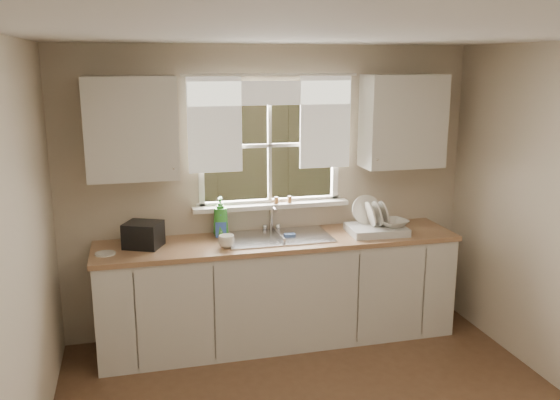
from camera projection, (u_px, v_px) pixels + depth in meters
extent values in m
cube|color=beige|center=(270.00, 264.00, 5.34)|extent=(3.60, 0.02, 1.15)
cube|color=beige|center=(270.00, 65.00, 4.94)|extent=(3.60, 0.02, 0.35)
cube|color=beige|center=(126.00, 151.00, 4.81)|extent=(1.20, 0.02, 1.00)
cube|color=beige|center=(398.00, 141.00, 5.38)|extent=(1.20, 0.02, 1.00)
cube|color=beige|center=(4.00, 296.00, 2.86)|extent=(0.02, 4.00, 2.50)
cube|color=silver|center=(360.00, 33.00, 3.01)|extent=(3.60, 4.00, 0.02)
cube|color=white|center=(270.00, 202.00, 5.23)|extent=(1.30, 0.06, 0.05)
cube|color=white|center=(269.00, 87.00, 5.00)|extent=(1.30, 0.06, 0.05)
cube|color=white|center=(200.00, 148.00, 4.97)|extent=(0.05, 0.06, 1.05)
cube|color=white|center=(335.00, 143.00, 5.25)|extent=(0.05, 0.06, 1.05)
cube|color=white|center=(269.00, 146.00, 5.11)|extent=(0.03, 0.04, 1.00)
cube|color=white|center=(269.00, 146.00, 5.11)|extent=(1.20, 0.04, 0.03)
cube|color=white|center=(271.00, 206.00, 5.17)|extent=(1.38, 0.14, 0.04)
cylinder|color=white|center=(271.00, 75.00, 4.90)|extent=(1.50, 0.02, 0.02)
cube|color=white|center=(215.00, 125.00, 4.88)|extent=(0.45, 0.02, 0.80)
cube|color=white|center=(325.00, 122.00, 5.11)|extent=(0.45, 0.02, 0.80)
cube|color=white|center=(271.00, 93.00, 4.94)|extent=(1.40, 0.02, 0.20)
cube|color=silver|center=(279.00, 292.00, 5.07)|extent=(3.00, 0.62, 0.87)
cube|color=#A77A53|center=(279.00, 241.00, 4.96)|extent=(3.04, 0.65, 0.04)
cube|color=silver|center=(131.00, 128.00, 4.61)|extent=(0.70, 0.33, 0.80)
cube|color=silver|center=(403.00, 121.00, 5.16)|extent=(0.70, 0.33, 0.80)
cube|color=beige|center=(364.00, 205.00, 5.42)|extent=(0.08, 0.01, 0.12)
cylinder|color=brown|center=(290.00, 199.00, 5.18)|extent=(0.04, 0.04, 0.06)
cylinder|color=brown|center=(276.00, 200.00, 5.15)|extent=(0.04, 0.04, 0.06)
cube|color=#335421|center=(204.00, 203.00, 10.19)|extent=(20.00, 10.00, 0.02)
cube|color=#8F7A4F|center=(220.00, 171.00, 8.09)|extent=(8.00, 0.10, 1.80)
cube|color=maroon|center=(128.00, 131.00, 11.07)|extent=(3.00, 3.00, 2.20)
cube|color=black|center=(124.00, 62.00, 10.78)|extent=(3.20, 3.20, 0.30)
cylinder|color=#423021|center=(269.00, 103.00, 11.10)|extent=(0.36, 0.36, 3.20)
cube|color=#B7B7BC|center=(278.00, 247.00, 5.01)|extent=(0.84, 0.46, 0.18)
cube|color=#B7B7BC|center=(278.00, 237.00, 4.99)|extent=(0.88, 0.50, 0.01)
cube|color=#B7B7BC|center=(278.00, 240.00, 4.99)|extent=(0.02, 0.41, 0.14)
cylinder|color=silver|center=(271.00, 218.00, 5.20)|extent=(0.03, 0.03, 0.22)
cylinder|color=silver|center=(273.00, 208.00, 5.10)|extent=(0.02, 0.18, 0.02)
sphere|color=silver|center=(265.00, 227.00, 5.20)|extent=(0.05, 0.05, 0.05)
sphere|color=silver|center=(278.00, 226.00, 5.23)|extent=(0.05, 0.05, 0.05)
cube|color=silver|center=(376.00, 230.00, 5.11)|extent=(0.50, 0.39, 0.06)
cylinder|color=white|center=(366.00, 210.00, 5.18)|extent=(0.26, 0.09, 0.25)
cylinder|color=white|center=(370.00, 214.00, 5.07)|extent=(0.08, 0.22, 0.22)
cylinder|color=white|center=(377.00, 214.00, 5.08)|extent=(0.08, 0.22, 0.22)
cylinder|color=white|center=(384.00, 213.00, 5.09)|extent=(0.08, 0.22, 0.22)
imported|color=beige|center=(393.00, 223.00, 5.08)|extent=(0.29, 0.29, 0.06)
imported|color=green|center=(221.00, 217.00, 5.00)|extent=(0.16, 0.16, 0.34)
imported|color=#3057B7|center=(221.00, 225.00, 5.00)|extent=(0.11, 0.11, 0.20)
imported|color=beige|center=(221.00, 227.00, 5.02)|extent=(0.15, 0.15, 0.16)
cylinder|color=beige|center=(105.00, 254.00, 4.55)|extent=(0.16, 0.16, 0.01)
imported|color=white|center=(226.00, 241.00, 4.71)|extent=(0.16, 0.16, 0.10)
cube|color=black|center=(143.00, 235.00, 4.72)|extent=(0.35, 0.33, 0.20)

